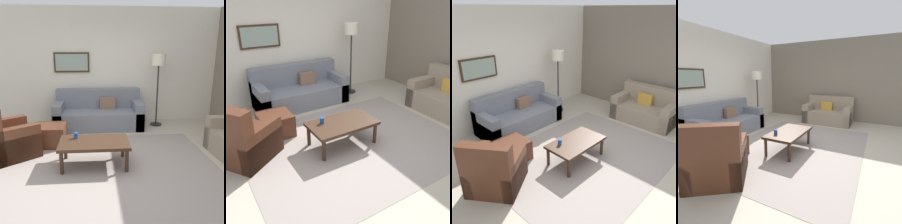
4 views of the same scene
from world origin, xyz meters
TOP-DOWN VIEW (x-y plane):
  - ground_plane at (0.00, 0.00)m, footprint 8.00×8.00m
  - rear_partition at (0.00, 2.60)m, footprint 6.00×0.12m
  - stone_feature_panel at (3.00, 0.00)m, footprint 0.12×5.20m
  - area_rug at (0.00, 0.00)m, footprint 3.57×2.78m
  - couch_main at (-0.07, 2.10)m, footprint 2.04×0.90m
  - couch_loveseat at (2.45, -0.07)m, footprint 0.89×1.53m
  - armchair_leather at (-1.70, 0.51)m, footprint 1.12×1.12m
  - ottoman at (-1.02, 0.99)m, footprint 0.56×0.56m
  - coffee_table at (-0.18, 0.09)m, footprint 1.10×0.64m
  - cup at (-0.48, 0.24)m, footprint 0.07×0.07m
  - lamp_standing at (1.34, 2.08)m, footprint 0.32×0.32m
  - framed_artwork at (-0.70, 2.51)m, footprint 0.85×0.04m

SIDE VIEW (x-z plane):
  - ground_plane at x=0.00m, z-range 0.00..0.00m
  - area_rug at x=0.00m, z-range 0.00..0.01m
  - ottoman at x=-1.02m, z-range 0.00..0.40m
  - couch_main at x=-0.07m, z-range -0.14..0.74m
  - couch_loveseat at x=2.45m, z-range -0.14..0.74m
  - armchair_leather at x=-1.70m, z-range -0.17..0.78m
  - coffee_table at x=-0.18m, z-range 0.15..0.56m
  - cup at x=-0.48m, z-range 0.41..0.51m
  - rear_partition at x=0.00m, z-range 0.00..2.80m
  - stone_feature_panel at x=3.00m, z-range 0.00..2.80m
  - lamp_standing at x=1.34m, z-range 0.55..2.26m
  - framed_artwork at x=-0.70m, z-range 1.27..1.74m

